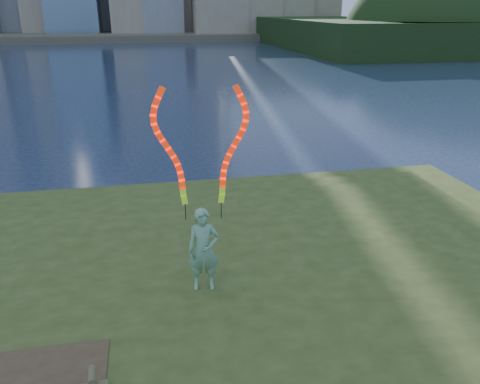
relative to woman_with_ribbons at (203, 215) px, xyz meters
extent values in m
plane|color=#18253E|center=(-1.02, 0.51, -2.23)|extent=(320.00, 320.00, 0.00)
cube|color=#384719|center=(-1.02, -1.69, -1.83)|extent=(17.00, 15.00, 0.30)
cube|color=#384719|center=(-1.02, -1.49, -1.58)|extent=(14.00, 12.00, 0.30)
cube|color=#4B4637|center=(-1.02, 95.51, -1.63)|extent=(320.00, 40.00, 1.20)
imported|color=#1D7134|center=(-0.01, -0.03, -0.66)|extent=(0.59, 0.42, 1.54)
cylinder|color=black|center=(-0.29, 0.10, 0.05)|extent=(0.02, 0.02, 0.30)
cylinder|color=black|center=(0.33, 0.04, 0.05)|extent=(0.02, 0.02, 0.30)
cylinder|color=brown|center=(-1.74, -2.31, -1.08)|extent=(0.12, 0.28, 0.10)
camera|label=1|loc=(-0.78, -7.30, 3.32)|focal=35.00mm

